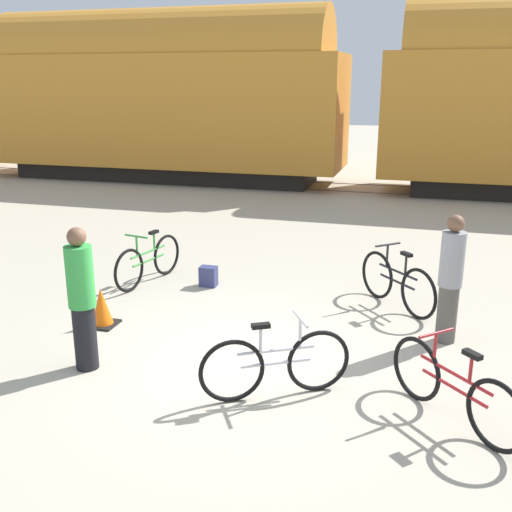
# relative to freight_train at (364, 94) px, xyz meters

# --- Properties ---
(ground_plane) EXTENTS (80.00, 80.00, 0.00)m
(ground_plane) POSITION_rel_freight_train_xyz_m (0.00, -12.71, -2.93)
(ground_plane) COLOR #B2A893
(freight_train) EXTENTS (52.62, 3.09, 5.58)m
(freight_train) POSITION_rel_freight_train_xyz_m (0.00, 0.00, 0.00)
(freight_train) COLOR black
(freight_train) RESTS_ON ground_plane
(rail_near) EXTENTS (64.62, 0.07, 0.01)m
(rail_near) POSITION_rel_freight_train_xyz_m (0.00, -0.72, -2.92)
(rail_near) COLOR #4C4238
(rail_near) RESTS_ON ground_plane
(rail_far) EXTENTS (64.62, 0.07, 0.01)m
(rail_far) POSITION_rel_freight_train_xyz_m (0.00, 0.72, -2.92)
(rail_far) COLOR #4C4238
(rail_far) RESTS_ON ground_plane
(bicycle_green) EXTENTS (0.49, 1.72, 0.90)m
(bicycle_green) POSITION_rel_freight_train_xyz_m (-2.39, -10.28, -2.54)
(bicycle_green) COLOR black
(bicycle_green) RESTS_ON ground_plane
(bicycle_maroon) EXTENTS (1.27, 1.31, 0.88)m
(bicycle_maroon) POSITION_rel_freight_train_xyz_m (2.47, -13.41, -2.55)
(bicycle_maroon) COLOR black
(bicycle_maroon) RESTS_ON ground_plane
(bicycle_black) EXTENTS (1.20, 1.33, 0.95)m
(bicycle_black) POSITION_rel_freight_train_xyz_m (1.74, -10.32, -2.53)
(bicycle_black) COLOR black
(bicycle_black) RESTS_ON ground_plane
(bicycle_silver) EXTENTS (1.49, 0.90, 0.90)m
(bicycle_silver) POSITION_rel_freight_train_xyz_m (0.63, -13.40, -2.54)
(bicycle_silver) COLOR black
(bicycle_silver) RESTS_ON ground_plane
(person_in_green) EXTENTS (0.32, 0.32, 1.75)m
(person_in_green) POSITION_rel_freight_train_xyz_m (-1.72, -13.38, -2.04)
(person_in_green) COLOR black
(person_in_green) RESTS_ON ground_plane
(person_in_grey) EXTENTS (0.31, 0.31, 1.72)m
(person_in_grey) POSITION_rel_freight_train_xyz_m (2.44, -11.38, -2.05)
(person_in_grey) COLOR #514C47
(person_in_grey) RESTS_ON ground_plane
(backpack) EXTENTS (0.28, 0.20, 0.34)m
(backpack) POSITION_rel_freight_train_xyz_m (-1.35, -10.18, -2.76)
(backpack) COLOR navy
(backpack) RESTS_ON ground_plane
(traffic_cone) EXTENTS (0.40, 0.40, 0.55)m
(traffic_cone) POSITION_rel_freight_train_xyz_m (-2.21, -12.16, -2.67)
(traffic_cone) COLOR black
(traffic_cone) RESTS_ON ground_plane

